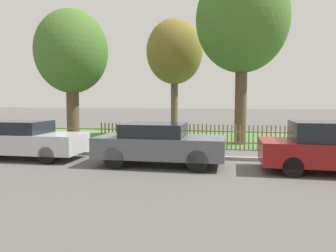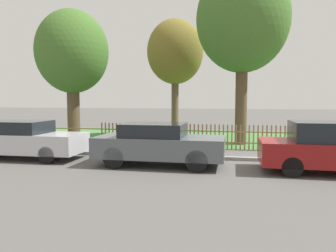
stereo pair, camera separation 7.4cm
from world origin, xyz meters
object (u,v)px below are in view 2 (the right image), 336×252
Objects in this scene: tree_mid_park at (243,20)px; parked_car_silver_hatchback at (23,139)px; parked_car_black_saloon at (159,143)px; tree_behind_motorcycle at (175,53)px; covered_motorcycle at (166,135)px; parked_car_navy_estate at (334,148)px; tree_nearest_kerb at (72,53)px.

parked_car_silver_hatchback is at bearing -144.90° from tree_mid_park.
parked_car_black_saloon is 0.62× the size of tree_behind_motorcycle.
tree_behind_motorcycle is (-1.07, 8.54, 4.09)m from parked_car_black_saloon.
parked_car_silver_hatchback reaches higher than covered_motorcycle.
parked_car_black_saloon is at bearing 179.04° from parked_car_navy_estate.
parked_car_navy_estate is at bearing -65.45° from tree_mid_park.
tree_nearest_kerb reaches higher than parked_car_silver_hatchback.
tree_nearest_kerb is 1.00× the size of tree_behind_motorcycle.
tree_mid_park reaches higher than tree_nearest_kerb.
covered_motorcycle is at bearing -25.64° from tree_nearest_kerb.
parked_car_black_saloon is at bearing -76.98° from covered_motorcycle.
parked_car_silver_hatchback is at bearing -144.93° from covered_motorcycle.
covered_motorcycle is 0.24× the size of tree_mid_park.
parked_car_navy_estate is 6.31m from covered_motorcycle.
tree_behind_motorcycle is (4.00, 8.37, 4.11)m from parked_car_silver_hatchback.
tree_mid_park is (2.65, 5.59, 5.05)m from parked_car_black_saloon.
tree_behind_motorcycle is (-0.69, 5.69, 4.13)m from covered_motorcycle.
tree_nearest_kerb is at bearing 153.04° from parked_car_navy_estate.
tree_nearest_kerb is (-5.51, 2.65, 3.84)m from covered_motorcycle.
tree_behind_motorcycle reaches higher than covered_motorcycle.
parked_car_black_saloon is at bearing -82.83° from tree_behind_motorcycle.
parked_car_navy_estate is 0.64× the size of tree_nearest_kerb.
parked_car_navy_estate reaches higher than covered_motorcycle.
parked_car_silver_hatchback is 10.15m from tree_behind_motorcycle.
parked_car_black_saloon is at bearing -3.25° from parked_car_silver_hatchback.
covered_motorcycle is 6.54m from tree_mid_park.
parked_car_navy_estate is 0.64× the size of tree_behind_motorcycle.
covered_motorcycle is at bearing 28.37° from parked_car_silver_hatchback.
parked_car_navy_estate is 12.98m from tree_nearest_kerb.
tree_nearest_kerb is (-0.82, 5.33, 3.82)m from parked_car_silver_hatchback.
parked_car_navy_estate is at bearing -21.95° from covered_motorcycle.
tree_behind_motorcycle reaches higher than parked_car_black_saloon.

